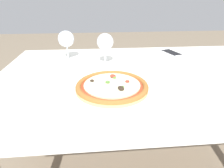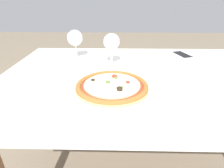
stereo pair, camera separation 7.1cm
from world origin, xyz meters
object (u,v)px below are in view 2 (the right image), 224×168
Objects in this scene: pizza_plate at (112,87)px; wine_glass_far_right at (112,43)px; fork at (67,73)px; dining_table at (152,92)px; wine_glass_far_left at (75,38)px; cell_phone at (182,55)px.

pizza_plate is 0.31m from wine_glass_far_right.
wine_glass_far_right is at bearing 31.13° from fork.
fork is at bearing 178.87° from dining_table.
wine_glass_far_right is (-0.20, 0.13, 0.20)m from dining_table.
cell_phone is at bearing 5.66° from wine_glass_far_left.
dining_table is 0.27m from pizza_plate.
wine_glass_far_right is (-0.01, 0.29, 0.10)m from pizza_plate.
wine_glass_far_right is at bearing -158.12° from cell_phone.
pizza_plate is at bearing -139.90° from dining_table.
pizza_plate is at bearing -131.90° from cell_phone.
pizza_plate is 1.96× the size of wine_glass_far_left.
pizza_plate is 0.46m from wine_glass_far_left.
cell_phone reaches higher than fork.
dining_table is 8.74× the size of wine_glass_far_left.
wine_glass_far_left is at bearing 149.40° from dining_table.
wine_glass_far_right reaches higher than dining_table.
wine_glass_far_right is (0.20, 0.12, 0.12)m from fork.
cell_phone is at bearing 25.07° from fork.
wine_glass_far_left reaches higher than fork.
dining_table is 4.47× the size of pizza_plate.
cell_phone is (0.22, 0.30, 0.09)m from dining_table.
wine_glass_far_left reaches higher than dining_table.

